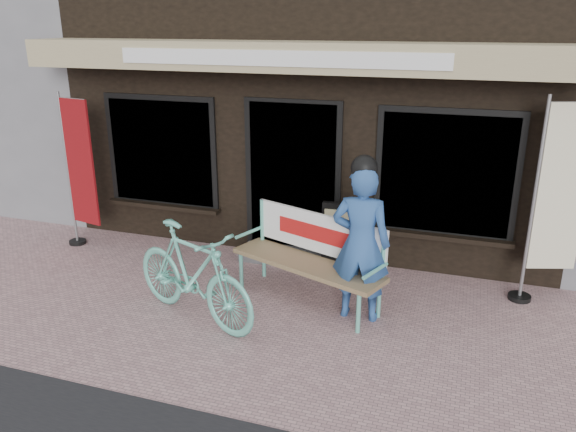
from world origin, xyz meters
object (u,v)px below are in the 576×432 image
(person, at_px, (361,241))
(nobori_cream, at_px, (556,200))
(bench, at_px, (312,251))
(menu_stand, at_px, (340,237))
(nobori_red, at_px, (79,171))
(bicycle, at_px, (193,274))

(person, relative_size, nobori_cream, 0.77)
(bench, xyz_separation_m, nobori_cream, (2.61, 0.83, 0.64))
(menu_stand, bearing_deg, nobori_red, -178.65)
(nobori_cream, bearing_deg, menu_stand, 161.56)
(person, relative_size, bicycle, 1.01)
(nobori_red, xyz_separation_m, menu_stand, (3.72, 0.33, -0.67))
(bench, bearing_deg, nobori_red, -167.89)
(nobori_red, xyz_separation_m, nobori_cream, (6.20, 0.29, 0.09))
(nobori_cream, height_order, menu_stand, nobori_cream)
(bench, relative_size, bicycle, 1.07)
(person, distance_m, nobori_cream, 2.29)
(person, bearing_deg, menu_stand, 112.65)
(bicycle, relative_size, nobori_cream, 0.76)
(bicycle, bearing_deg, nobori_red, 82.09)
(nobori_red, height_order, nobori_cream, nobori_cream)
(bench, distance_m, bicycle, 1.41)
(person, relative_size, menu_stand, 1.97)
(person, bearing_deg, bench, 157.51)
(bicycle, relative_size, nobori_red, 0.82)
(nobori_red, bearing_deg, person, 0.89)
(bicycle, height_order, nobori_cream, nobori_cream)
(bench, relative_size, person, 1.06)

